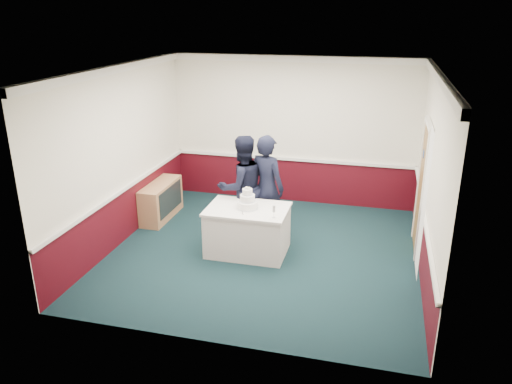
% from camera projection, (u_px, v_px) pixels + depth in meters
% --- Properties ---
extents(ground, '(5.00, 5.00, 0.00)m').
position_uv_depth(ground, '(264.00, 252.00, 8.37)').
color(ground, '#122A2E').
rests_on(ground, ground).
extents(room_shell, '(5.00, 5.00, 3.00)m').
position_uv_depth(room_shell, '(278.00, 129.00, 8.22)').
color(room_shell, white).
rests_on(room_shell, ground).
extents(sideboard, '(0.41, 1.20, 0.70)m').
position_uv_depth(sideboard, '(161.00, 201.00, 9.64)').
color(sideboard, tan).
rests_on(sideboard, ground).
extents(cake_table, '(1.32, 0.92, 0.79)m').
position_uv_depth(cake_table, '(248.00, 230.00, 8.24)').
color(cake_table, white).
rests_on(cake_table, ground).
extents(wedding_cake, '(0.35, 0.35, 0.36)m').
position_uv_depth(wedding_cake, '(247.00, 202.00, 8.07)').
color(wedding_cake, white).
rests_on(wedding_cake, cake_table).
extents(cake_knife, '(0.09, 0.21, 0.00)m').
position_uv_depth(cake_knife, '(242.00, 212.00, 7.93)').
color(cake_knife, silver).
rests_on(cake_knife, cake_table).
extents(champagne_flute, '(0.05, 0.05, 0.21)m').
position_uv_depth(champagne_flute, '(274.00, 209.00, 7.69)').
color(champagne_flute, silver).
rests_on(champagne_flute, cake_table).
extents(person_man, '(1.13, 1.10, 1.84)m').
position_uv_depth(person_man, '(242.00, 187.00, 8.69)').
color(person_man, black).
rests_on(person_man, ground).
extents(person_woman, '(0.79, 0.65, 1.86)m').
position_uv_depth(person_woman, '(266.00, 187.00, 8.65)').
color(person_woman, black).
rests_on(person_woman, ground).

